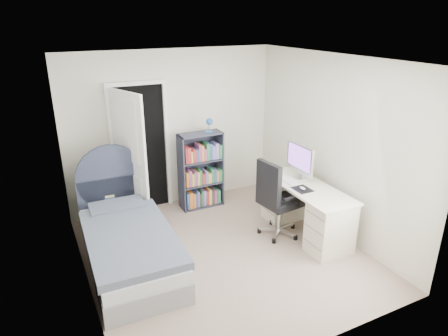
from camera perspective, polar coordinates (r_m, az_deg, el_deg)
name	(u,v)px	position (r m, az deg, el deg)	size (l,w,h in m)	color
room_shell	(223,165)	(4.85, -0.12, 0.37)	(3.50, 3.70, 2.60)	gray
door	(134,154)	(6.05, -12.80, 1.94)	(0.92, 0.79, 2.06)	black
bed	(128,241)	(5.25, -13.57, -10.16)	(1.06, 2.13, 1.29)	gray
nightstand	(112,204)	(6.11, -15.69, -5.03)	(0.37, 0.37, 0.55)	tan
floor_lamp	(137,179)	(6.19, -12.30, -1.60)	(0.22, 0.22, 1.55)	silver
bookcase	(201,173)	(6.45, -3.25, -0.74)	(0.69, 0.30, 1.47)	#343747
desk	(305,208)	(5.80, 11.52, -5.58)	(0.61, 1.52, 1.24)	beige
office_chair	(275,196)	(5.57, 7.37, -3.97)	(0.60, 0.61, 1.13)	silver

